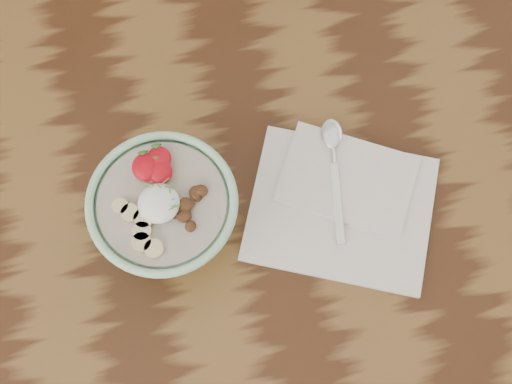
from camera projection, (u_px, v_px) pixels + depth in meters
The scene contains 4 objects.
table at pixel (259, 194), 110.42cm from camera, with size 160.00×90.00×75.00cm.
breakfast_bowl at pixel (165, 211), 93.00cm from camera, with size 19.31×19.31×12.87cm.
napkin at pixel (342, 203), 99.56cm from camera, with size 31.14×28.79×1.54cm.
spoon at pixel (333, 151), 100.61cm from camera, with size 5.28×18.53×0.97cm.
Camera 1 is at (-7.95, -33.37, 170.66)cm, focal length 50.00 mm.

